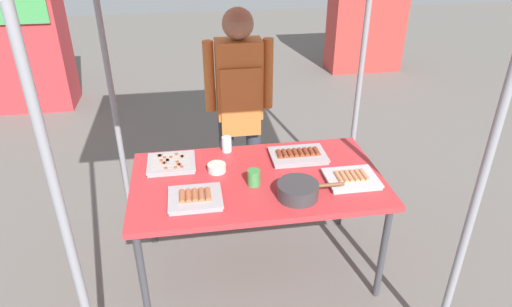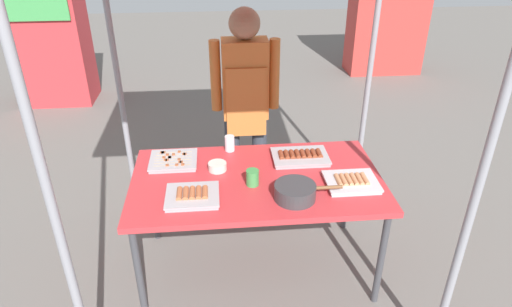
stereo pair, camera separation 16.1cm
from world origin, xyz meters
The scene contains 13 objects.
ground_plane centered at (0.00, 0.00, 0.00)m, with size 18.00×18.00×0.00m, color #66605B.
stall_table centered at (0.00, 0.00, 0.70)m, with size 1.60×0.90×0.75m.
tray_grilled_sausages centered at (0.32, 0.21, 0.77)m, with size 0.38×0.27×0.05m.
tray_meat_skewers centered at (-0.54, 0.24, 0.77)m, with size 0.32×0.28×0.04m.
tray_pork_links centered at (-0.40, -0.20, 0.77)m, with size 0.32×0.27×0.05m.
tray_spring_rolls centered at (0.58, -0.14, 0.77)m, with size 0.32×0.27×0.05m.
cooking_wok centered at (0.21, -0.25, 0.80)m, with size 0.41×0.25×0.09m.
condiment_bowl centered at (-0.25, 0.12, 0.78)m, with size 0.12×0.12×0.05m, color silver.
drink_cup_near_edge centered at (-0.16, 0.38, 0.81)m, with size 0.07×0.07×0.11m, color white.
drink_cup_by_wok centered at (-0.03, -0.08, 0.80)m, with size 0.08×0.08×0.10m, color #3F994C.
vendor_woman centered at (-0.01, 0.77, 0.99)m, with size 0.52×0.23×1.66m.
neighbor_stall_left centered at (-2.30, 3.40, 0.81)m, with size 0.90×0.62×1.61m.
neighbor_stall_right centered at (2.35, 4.18, 0.87)m, with size 1.10×0.55×1.74m.
Camera 1 is at (-0.39, -2.41, 2.28)m, focal length 31.51 mm.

